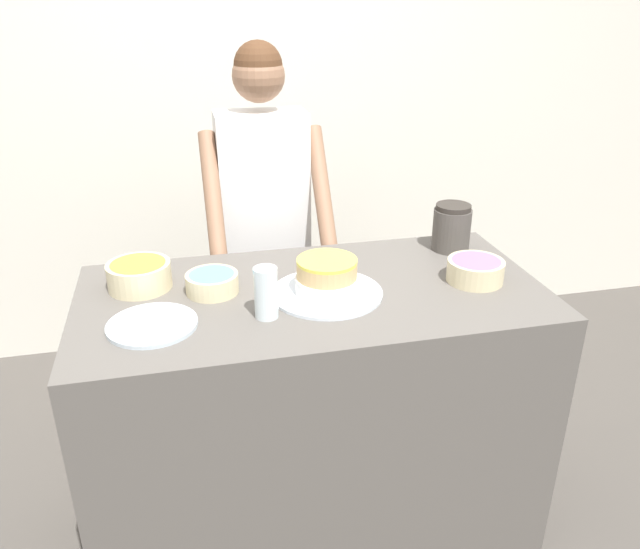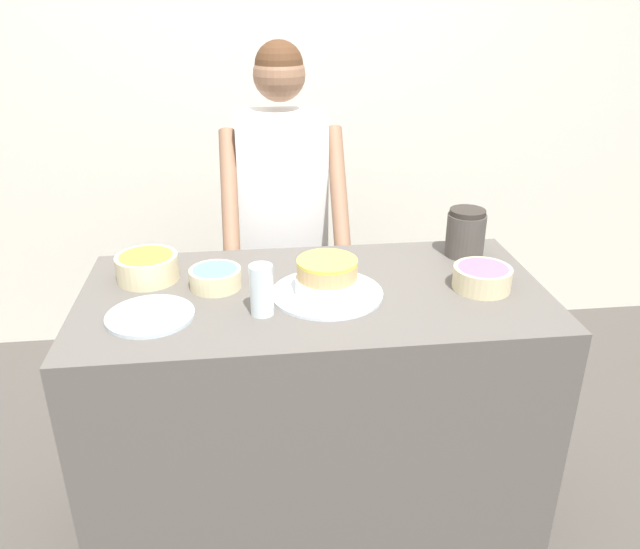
{
  "view_description": "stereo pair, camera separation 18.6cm",
  "coord_description": "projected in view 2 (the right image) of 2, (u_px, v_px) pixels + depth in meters",
  "views": [
    {
      "loc": [
        -0.37,
        -1.33,
        1.78
      ],
      "look_at": [
        0.01,
        0.32,
        1.0
      ],
      "focal_mm": 35.0,
      "sensor_mm": 36.0,
      "label": 1
    },
    {
      "loc": [
        -0.18,
        -1.36,
        1.78
      ],
      "look_at": [
        0.01,
        0.32,
        1.0
      ],
      "focal_mm": 35.0,
      "sensor_mm": 36.0,
      "label": 2
    }
  ],
  "objects": [
    {
      "name": "person_baker",
      "position": [
        283.0,
        206.0,
        2.48
      ],
      "size": [
        0.47,
        0.44,
        1.61
      ],
      "color": "#2D2D38",
      "rests_on": "ground_plane"
    },
    {
      "name": "ceramic_plate",
      "position": [
        150.0,
        316.0,
        1.76
      ],
      "size": [
        0.25,
        0.25,
        0.01
      ],
      "color": "silver",
      "rests_on": "counter"
    },
    {
      "name": "drinking_glass",
      "position": [
        262.0,
        290.0,
        1.76
      ],
      "size": [
        0.07,
        0.07,
        0.15
      ],
      "color": "silver",
      "rests_on": "counter"
    },
    {
      "name": "stoneware_jar",
      "position": [
        466.0,
        233.0,
        2.15
      ],
      "size": [
        0.13,
        0.13,
        0.17
      ],
      "color": "#4C4742",
      "rests_on": "counter"
    },
    {
      "name": "frosting_bowl_orange",
      "position": [
        147.0,
        266.0,
        1.98
      ],
      "size": [
        0.2,
        0.2,
        0.08
      ],
      "color": "beige",
      "rests_on": "counter"
    },
    {
      "name": "frosting_bowl_blue",
      "position": [
        215.0,
        277.0,
        1.93
      ],
      "size": [
        0.16,
        0.16,
        0.06
      ],
      "color": "beige",
      "rests_on": "counter"
    },
    {
      "name": "counter",
      "position": [
        315.0,
        413.0,
        2.12
      ],
      "size": [
        1.43,
        0.71,
        0.93
      ],
      "color": "#5B5651",
      "rests_on": "ground_plane"
    },
    {
      "name": "wall_back",
      "position": [
        282.0,
        95.0,
        3.09
      ],
      "size": [
        10.0,
        0.05,
        2.6
      ],
      "color": "silver",
      "rests_on": "ground_plane"
    },
    {
      "name": "frosting_bowl_purple",
      "position": [
        482.0,
        277.0,
        1.92
      ],
      "size": [
        0.18,
        0.18,
        0.07
      ],
      "color": "beige",
      "rests_on": "counter"
    },
    {
      "name": "cake",
      "position": [
        327.0,
        281.0,
        1.88
      ],
      "size": [
        0.34,
        0.34,
        0.12
      ],
      "color": "silver",
      "rests_on": "counter"
    }
  ]
}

